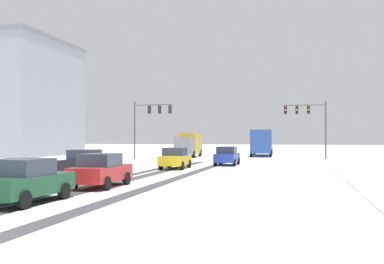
% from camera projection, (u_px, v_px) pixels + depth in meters
% --- Properties ---
extents(wheel_track_left_lane, '(0.81, 37.91, 0.01)m').
position_uv_depth(wheel_track_left_lane, '(174.00, 179.00, 25.30)').
color(wheel_track_left_lane, '#424247').
rests_on(wheel_track_left_lane, ground).
extents(wheel_track_right_lane, '(0.91, 37.91, 0.01)m').
position_uv_depth(wheel_track_right_lane, '(134.00, 178.00, 25.85)').
color(wheel_track_right_lane, '#424247').
rests_on(wheel_track_right_lane, ground).
extents(wheel_track_center, '(0.75, 37.91, 0.01)m').
position_uv_depth(wheel_track_center, '(117.00, 178.00, 26.10)').
color(wheel_track_center, '#424247').
rests_on(wheel_track_center, ground).
extents(traffic_signal_far_left, '(4.59, 0.55, 6.50)m').
position_uv_depth(traffic_signal_far_left, '(149.00, 117.00, 50.02)').
color(traffic_signal_far_left, '#47474C').
rests_on(traffic_signal_far_left, ground).
extents(traffic_signal_far_right, '(4.73, 0.49, 6.50)m').
position_uv_depth(traffic_signal_far_right, '(309.00, 117.00, 50.03)').
color(traffic_signal_far_right, '#47474C').
rests_on(traffic_signal_far_right, ground).
extents(car_blue_lead, '(1.85, 4.11, 1.62)m').
position_uv_depth(car_blue_lead, '(227.00, 156.00, 38.33)').
color(car_blue_lead, '#233899').
rests_on(car_blue_lead, ground).
extents(car_yellow_cab_second, '(1.93, 4.15, 1.62)m').
position_uv_depth(car_yellow_cab_second, '(175.00, 158.00, 33.92)').
color(car_yellow_cab_second, yellow).
rests_on(car_yellow_cab_second, ground).
extents(car_black_third, '(1.84, 4.10, 1.62)m').
position_uv_depth(car_black_third, '(85.00, 162.00, 28.41)').
color(car_black_third, black).
rests_on(car_black_third, ground).
extents(car_red_fourth, '(1.90, 4.13, 1.62)m').
position_uv_depth(car_red_fourth, '(101.00, 170.00, 21.28)').
color(car_red_fourth, red).
rests_on(car_red_fourth, ground).
extents(car_dark_green_fifth, '(1.88, 4.12, 1.62)m').
position_uv_depth(car_dark_green_fifth, '(25.00, 181.00, 16.03)').
color(car_dark_green_fifth, '#194C2D').
rests_on(car_dark_green_fifth, ground).
extents(bus_oncoming, '(2.99, 11.09, 3.38)m').
position_uv_depth(bus_oncoming, '(262.00, 141.00, 58.63)').
color(bus_oncoming, '#284793').
rests_on(bus_oncoming, ground).
extents(box_truck_delivery, '(2.57, 7.49, 3.02)m').
position_uv_depth(box_truck_delivery, '(189.00, 144.00, 54.71)').
color(box_truck_delivery, slate).
rests_on(box_truck_delivery, ground).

